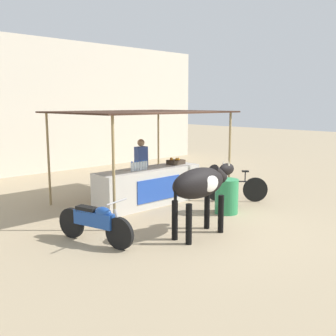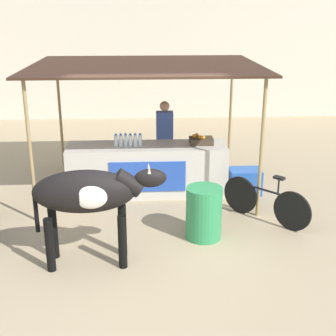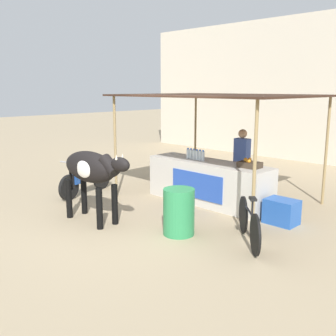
{
  "view_description": "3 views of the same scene",
  "coord_description": "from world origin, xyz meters",
  "px_view_note": "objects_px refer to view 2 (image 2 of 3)",
  "views": [
    {
      "loc": [
        -6.45,
        -5.46,
        2.62
      ],
      "look_at": [
        -0.21,
        1.23,
        1.11
      ],
      "focal_mm": 42.0,
      "sensor_mm": 36.0,
      "label": 1
    },
    {
      "loc": [
        -0.04,
        -6.25,
        3.46
      ],
      "look_at": [
        0.33,
        0.83,
        0.98
      ],
      "focal_mm": 50.0,
      "sensor_mm": 36.0,
      "label": 2
    },
    {
      "loc": [
        5.38,
        -4.56,
        2.56
      ],
      "look_at": [
        0.18,
        0.72,
        1.05
      ],
      "focal_mm": 42.0,
      "sensor_mm": 36.0,
      "label": 3
    }
  ],
  "objects_px": {
    "water_barrel": "(204,213)",
    "cow": "(89,195)",
    "cooler_box": "(245,181)",
    "stall_counter": "(147,169)",
    "bicycle_leaning": "(266,202)",
    "fruit_crate": "(201,140)",
    "vendor_behind_counter": "(165,140)"
  },
  "relations": [
    {
      "from": "water_barrel",
      "to": "cow",
      "type": "xyz_separation_m",
      "value": [
        -1.65,
        -0.67,
        0.62
      ]
    },
    {
      "from": "water_barrel",
      "to": "cow",
      "type": "distance_m",
      "value": 1.89
    },
    {
      "from": "cooler_box",
      "to": "water_barrel",
      "type": "height_order",
      "value": "water_barrel"
    },
    {
      "from": "stall_counter",
      "to": "bicycle_leaning",
      "type": "relative_size",
      "value": 2.47
    },
    {
      "from": "stall_counter",
      "to": "cow",
      "type": "relative_size",
      "value": 1.64
    },
    {
      "from": "fruit_crate",
      "to": "bicycle_leaning",
      "type": "xyz_separation_m",
      "value": [
        0.94,
        -1.41,
        -0.68
      ]
    },
    {
      "from": "fruit_crate",
      "to": "bicycle_leaning",
      "type": "height_order",
      "value": "fruit_crate"
    },
    {
      "from": "fruit_crate",
      "to": "bicycle_leaning",
      "type": "bearing_deg",
      "value": -56.31
    },
    {
      "from": "fruit_crate",
      "to": "cooler_box",
      "type": "distance_m",
      "value": 1.17
    },
    {
      "from": "vendor_behind_counter",
      "to": "bicycle_leaning",
      "type": "bearing_deg",
      "value": -52.84
    },
    {
      "from": "cooler_box",
      "to": "water_barrel",
      "type": "bearing_deg",
      "value": -119.85
    },
    {
      "from": "water_barrel",
      "to": "cow",
      "type": "bearing_deg",
      "value": -157.96
    },
    {
      "from": "stall_counter",
      "to": "water_barrel",
      "type": "distance_m",
      "value": 2.07
    },
    {
      "from": "cooler_box",
      "to": "cow",
      "type": "bearing_deg",
      "value": -137.47
    },
    {
      "from": "vendor_behind_counter",
      "to": "cooler_box",
      "type": "distance_m",
      "value": 1.84
    },
    {
      "from": "stall_counter",
      "to": "cow",
      "type": "distance_m",
      "value": 2.73
    },
    {
      "from": "bicycle_leaning",
      "to": "stall_counter",
      "type": "bearing_deg",
      "value": 145.43
    },
    {
      "from": "vendor_behind_counter",
      "to": "cow",
      "type": "xyz_separation_m",
      "value": [
        -1.17,
        -3.31,
        0.18
      ]
    },
    {
      "from": "cow",
      "to": "bicycle_leaning",
      "type": "bearing_deg",
      "value": 23.53
    },
    {
      "from": "fruit_crate",
      "to": "cooler_box",
      "type": "bearing_deg",
      "value": -10.03
    },
    {
      "from": "stall_counter",
      "to": "water_barrel",
      "type": "xyz_separation_m",
      "value": [
        0.85,
        -1.89,
        -0.06
      ]
    },
    {
      "from": "stall_counter",
      "to": "vendor_behind_counter",
      "type": "bearing_deg",
      "value": 63.99
    },
    {
      "from": "stall_counter",
      "to": "fruit_crate",
      "type": "bearing_deg",
      "value": 3.03
    },
    {
      "from": "cooler_box",
      "to": "bicycle_leaning",
      "type": "xyz_separation_m",
      "value": [
        0.08,
        -1.26,
        0.11
      ]
    },
    {
      "from": "fruit_crate",
      "to": "bicycle_leaning",
      "type": "distance_m",
      "value": 1.82
    },
    {
      "from": "bicycle_leaning",
      "to": "fruit_crate",
      "type": "bearing_deg",
      "value": 123.69
    },
    {
      "from": "cooler_box",
      "to": "water_barrel",
      "type": "distance_m",
      "value": 2.07
    },
    {
      "from": "stall_counter",
      "to": "bicycle_leaning",
      "type": "distance_m",
      "value": 2.39
    },
    {
      "from": "stall_counter",
      "to": "vendor_behind_counter",
      "type": "xyz_separation_m",
      "value": [
        0.37,
        0.75,
        0.37
      ]
    },
    {
      "from": "bicycle_leaning",
      "to": "water_barrel",
      "type": "bearing_deg",
      "value": -154.31
    },
    {
      "from": "vendor_behind_counter",
      "to": "cow",
      "type": "bearing_deg",
      "value": -109.42
    },
    {
      "from": "fruit_crate",
      "to": "cooler_box",
      "type": "xyz_separation_m",
      "value": [
        0.86,
        -0.15,
        -0.79
      ]
    }
  ]
}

